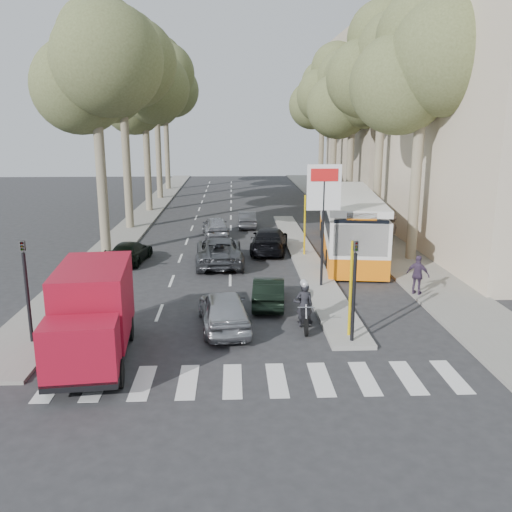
# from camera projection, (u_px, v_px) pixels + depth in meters

# --- Properties ---
(ground) EXTENTS (120.00, 120.00, 0.00)m
(ground) POSITION_uv_depth(u_px,v_px,m) (254.00, 330.00, 19.71)
(ground) COLOR #28282B
(ground) RESTS_ON ground
(sidewalk_right) EXTENTS (3.20, 70.00, 0.12)m
(sidewalk_right) POSITION_uv_depth(u_px,v_px,m) (347.00, 215.00, 44.32)
(sidewalk_right) COLOR gray
(sidewalk_right) RESTS_ON ground
(median_left) EXTENTS (2.40, 64.00, 0.12)m
(median_left) POSITION_uv_depth(u_px,v_px,m) (148.00, 211.00, 46.54)
(median_left) COLOR gray
(median_left) RESTS_ON ground
(traffic_island) EXTENTS (1.50, 26.00, 0.16)m
(traffic_island) POSITION_uv_depth(u_px,v_px,m) (304.00, 256.00, 30.50)
(traffic_island) COLOR gray
(traffic_island) RESTS_ON ground
(building_far) EXTENTS (11.00, 20.00, 16.00)m
(building_far) POSITION_uv_depth(u_px,v_px,m) (403.00, 116.00, 51.46)
(building_far) COLOR #B7A88E
(building_far) RESTS_ON ground
(billboard) EXTENTS (1.50, 12.10, 5.60)m
(billboard) POSITION_uv_depth(u_px,v_px,m) (323.00, 208.00, 23.82)
(billboard) COLOR yellow
(billboard) RESTS_ON ground
(traffic_light_island) EXTENTS (0.16, 0.41, 3.60)m
(traffic_light_island) POSITION_uv_depth(u_px,v_px,m) (355.00, 274.00, 17.80)
(traffic_light_island) COLOR black
(traffic_light_island) RESTS_ON ground
(traffic_light_left) EXTENTS (0.16, 0.41, 3.60)m
(traffic_light_left) POSITION_uv_depth(u_px,v_px,m) (25.00, 274.00, 17.83)
(traffic_light_left) COLOR black
(traffic_light_left) RESTS_ON ground
(tree_l_a) EXTENTS (7.40, 7.20, 14.10)m
(tree_l_a) POSITION_uv_depth(u_px,v_px,m) (97.00, 64.00, 28.67)
(tree_l_a) COLOR #6B604C
(tree_l_a) RESTS_ON ground
(tree_l_b) EXTENTS (7.40, 7.20, 14.88)m
(tree_l_b) POSITION_uv_depth(u_px,v_px,m) (123.00, 66.00, 36.27)
(tree_l_b) COLOR #6B604C
(tree_l_b) RESTS_ON ground
(tree_l_c) EXTENTS (7.40, 7.20, 13.71)m
(tree_l_c) POSITION_uv_depth(u_px,v_px,m) (146.00, 90.00, 44.29)
(tree_l_c) COLOR #6B604C
(tree_l_c) RESTS_ON ground
(tree_l_d) EXTENTS (7.40, 7.20, 15.66)m
(tree_l_d) POSITION_uv_depth(u_px,v_px,m) (157.00, 76.00, 51.64)
(tree_l_d) COLOR #6B604C
(tree_l_d) RESTS_ON ground
(tree_l_e) EXTENTS (7.40, 7.20, 14.49)m
(tree_l_e) POSITION_uv_depth(u_px,v_px,m) (166.00, 92.00, 59.65)
(tree_l_e) COLOR #6B604C
(tree_l_e) RESTS_ON ground
(tree_r_a) EXTENTS (7.40, 7.20, 14.10)m
(tree_r_a) POSITION_uv_depth(u_px,v_px,m) (426.00, 61.00, 27.45)
(tree_r_a) COLOR #6B604C
(tree_r_a) RESTS_ON ground
(tree_r_b) EXTENTS (7.40, 7.20, 15.27)m
(tree_r_b) POSITION_uv_depth(u_px,v_px,m) (385.00, 58.00, 34.97)
(tree_r_b) COLOR #6B604C
(tree_r_b) RESTS_ON ground
(tree_r_c) EXTENTS (7.40, 7.20, 13.32)m
(tree_r_c) POSITION_uv_depth(u_px,v_px,m) (354.00, 93.00, 43.13)
(tree_r_c) COLOR #6B604C
(tree_r_c) RESTS_ON ground
(tree_r_d) EXTENTS (7.40, 7.20, 14.88)m
(tree_r_d) POSITION_uv_depth(u_px,v_px,m) (337.00, 82.00, 50.58)
(tree_r_d) COLOR #6B604C
(tree_r_d) RESTS_ON ground
(tree_r_e) EXTENTS (7.40, 7.20, 14.10)m
(tree_r_e) POSITION_uv_depth(u_px,v_px,m) (324.00, 95.00, 58.51)
(tree_r_e) COLOR #6B604C
(tree_r_e) RESTS_ON ground
(silver_hatchback) EXTENTS (2.20, 4.38, 1.43)m
(silver_hatchback) POSITION_uv_depth(u_px,v_px,m) (224.00, 310.00, 19.72)
(silver_hatchback) COLOR #A9ABB1
(silver_hatchback) RESTS_ON ground
(dark_hatchback) EXTENTS (1.55, 3.69, 1.19)m
(dark_hatchback) POSITION_uv_depth(u_px,v_px,m) (269.00, 291.00, 22.31)
(dark_hatchback) COLOR black
(dark_hatchback) RESTS_ON ground
(queue_car_a) EXTENTS (2.64, 5.33, 1.45)m
(queue_car_a) POSITION_uv_depth(u_px,v_px,m) (219.00, 251.00, 28.77)
(queue_car_a) COLOR #474A4E
(queue_car_a) RESTS_ON ground
(queue_car_b) EXTENTS (2.65, 5.14, 1.43)m
(queue_car_b) POSITION_uv_depth(u_px,v_px,m) (270.00, 240.00, 31.60)
(queue_car_b) COLOR black
(queue_car_b) RESTS_ON ground
(queue_car_c) EXTENTS (2.03, 4.08, 1.33)m
(queue_car_c) POSITION_uv_depth(u_px,v_px,m) (215.00, 226.00, 36.02)
(queue_car_c) COLOR #97989E
(queue_car_c) RESTS_ON ground
(queue_car_d) EXTENTS (1.27, 3.55, 1.17)m
(queue_car_d) POSITION_uv_depth(u_px,v_px,m) (247.00, 219.00, 39.15)
(queue_car_d) COLOR #44454B
(queue_car_d) RESTS_ON ground
(queue_car_e) EXTENTS (2.11, 4.19, 1.17)m
(queue_car_e) POSITION_uv_depth(u_px,v_px,m) (130.00, 252.00, 29.16)
(queue_car_e) COLOR black
(queue_car_e) RESTS_ON ground
(red_truck) EXTENTS (2.59, 5.70, 2.95)m
(red_truck) POSITION_uv_depth(u_px,v_px,m) (92.00, 313.00, 16.88)
(red_truck) COLOR black
(red_truck) RESTS_ON ground
(city_bus) EXTENTS (4.50, 13.39, 3.46)m
(city_bus) POSITION_uv_depth(u_px,v_px,m) (349.00, 221.00, 31.37)
(city_bus) COLOR orange
(city_bus) RESTS_ON ground
(motorcycle) EXTENTS (0.77, 2.13, 1.81)m
(motorcycle) POSITION_uv_depth(u_px,v_px,m) (304.00, 305.00, 19.91)
(motorcycle) COLOR black
(motorcycle) RESTS_ON ground
(pedestrian_near) EXTENTS (1.09, 1.01, 1.72)m
(pedestrian_near) POSITION_uv_depth(u_px,v_px,m) (418.00, 275.00, 23.29)
(pedestrian_near) COLOR #46354F
(pedestrian_near) RESTS_ON sidewalk_right
(pedestrian_far) EXTENTS (1.25, 1.24, 1.88)m
(pedestrian_far) POSITION_uv_depth(u_px,v_px,m) (391.00, 229.00, 32.90)
(pedestrian_far) COLOR brown
(pedestrian_far) RESTS_ON sidewalk_right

